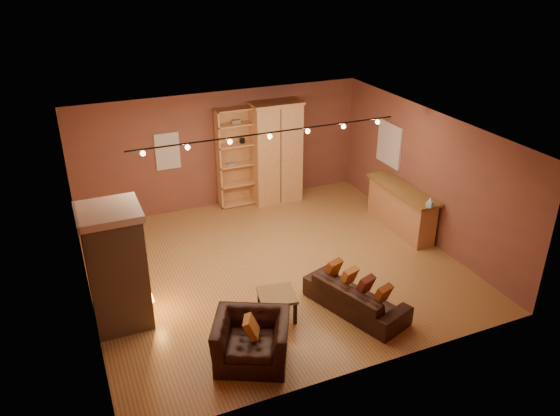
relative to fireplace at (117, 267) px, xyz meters
name	(u,v)px	position (x,y,z in m)	size (l,w,h in m)	color
floor	(275,266)	(3.04, 0.60, -1.06)	(7.00, 7.00, 0.00)	olive
ceiling	(274,131)	(3.04, 0.60, 1.74)	(7.00, 7.00, 0.00)	brown
back_wall	(222,150)	(3.04, 3.85, 0.34)	(7.00, 0.02, 2.80)	brown
left_wall	(81,238)	(-0.46, 0.60, 0.34)	(0.02, 6.50, 2.80)	brown
right_wall	(426,175)	(6.54, 0.60, 0.34)	(0.02, 6.50, 2.80)	brown
fireplace	(117,267)	(0.00, 0.00, 0.00)	(1.01, 0.98, 2.12)	tan
back_window	(167,151)	(1.74, 3.83, 0.49)	(0.56, 0.04, 0.86)	silver
bookcase	(237,156)	(3.36, 3.72, 0.18)	(0.99, 0.39, 2.43)	tan
armoire	(276,152)	(4.30, 3.53, 0.20)	(1.23, 0.70, 2.51)	tan
bar_counter	(401,208)	(6.24, 0.96, -0.55)	(0.57, 2.09, 1.00)	tan
tissue_box	(430,203)	(6.19, -0.05, 0.03)	(0.15, 0.15, 0.21)	#8FC4E5
right_window	(389,144)	(6.51, 2.00, 0.59)	(0.05, 0.90, 1.00)	silver
loveseat	(356,291)	(3.78, -1.30, -0.68)	(1.14, 1.97, 0.78)	black
armchair	(251,333)	(1.66, -1.78, -0.57)	(1.34, 1.16, 0.99)	black
coffee_table	(277,297)	(2.44, -0.94, -0.66)	(0.72, 0.72, 0.47)	brown
track_rail	(270,135)	(3.04, 0.80, 1.62)	(5.20, 0.09, 0.13)	black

